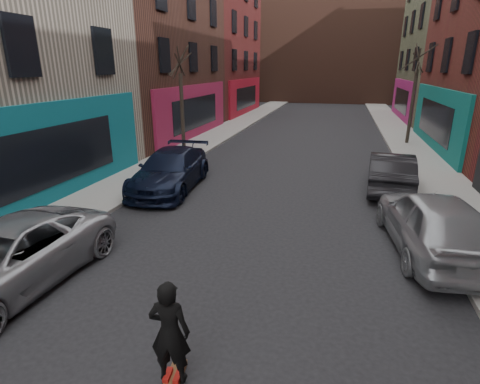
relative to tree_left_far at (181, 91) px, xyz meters
The scene contains 11 objects.
sidewalk_left 12.45m from the tree_left_far, 90.24° to the left, with size 2.50×84.00×0.13m, color gray.
sidewalk_right 17.61m from the tree_left_far, 43.95° to the left, with size 2.50×84.00×0.13m, color gray.
building_far 38.67m from the tree_left_far, 80.73° to the left, with size 40.00×10.00×14.00m, color #47281E.
tree_left_far is the anchor object (origin of this frame).
tree_right_far 13.78m from the tree_left_far, 25.82° to the left, with size 2.00×2.00×6.80m, color black, non-canonical shape.
parked_left_far 13.78m from the tree_left_far, 83.20° to the right, with size 2.38×5.15×1.43m, color gray.
parked_left_end 6.82m from the tree_left_far, 71.59° to the right, with size 2.13×5.24×1.52m, color black.
parked_right_far 14.42m from the tree_left_far, 40.46° to the right, with size 1.97×4.91×1.67m, color #95989D.
parked_right_end 11.37m from the tree_left_far, 20.87° to the right, with size 1.58×4.53×1.49m, color black.
skateboard 16.46m from the tree_left_far, 67.58° to the right, with size 0.22×0.80×0.10m, color brown.
skateboarder 16.31m from the tree_left_far, 67.58° to the right, with size 0.61×0.40×1.67m, color black.
Camera 1 is at (2.10, -1.00, 4.60)m, focal length 28.00 mm.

